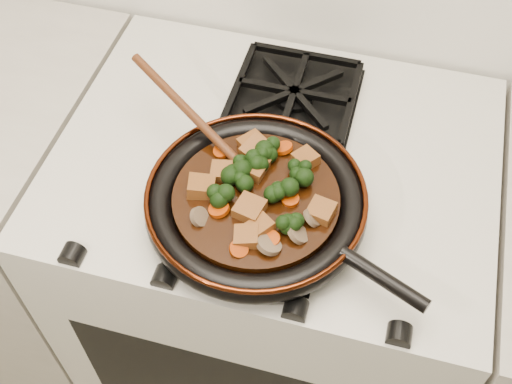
# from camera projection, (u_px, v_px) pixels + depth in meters

# --- Properties ---
(stove) EXTENTS (0.76, 0.60, 0.90)m
(stove) POSITION_uv_depth(u_px,v_px,m) (271.00, 284.00, 1.47)
(stove) COLOR beige
(stove) RESTS_ON ground
(burner_grate_front) EXTENTS (0.23, 0.23, 0.03)m
(burner_grate_front) POSITION_uv_depth(u_px,v_px,m) (254.00, 215.00, 1.01)
(burner_grate_front) COLOR black
(burner_grate_front) RESTS_ON stove
(burner_grate_back) EXTENTS (0.23, 0.23, 0.03)m
(burner_grate_back) POSITION_uv_depth(u_px,v_px,m) (294.00, 95.00, 1.18)
(burner_grate_back) COLOR black
(burner_grate_back) RESTS_ON stove
(skillet) EXTENTS (0.45, 0.35, 0.05)m
(skillet) POSITION_uv_depth(u_px,v_px,m) (257.00, 203.00, 0.99)
(skillet) COLOR black
(skillet) RESTS_ON burner_grate_front
(braising_sauce) EXTENTS (0.26, 0.26, 0.02)m
(braising_sauce) POSITION_uv_depth(u_px,v_px,m) (256.00, 200.00, 0.99)
(braising_sauce) COLOR black
(braising_sauce) RESTS_ON skillet
(tofu_cube_0) EXTENTS (0.04, 0.04, 0.02)m
(tofu_cube_0) POSITION_uv_depth(u_px,v_px,m) (247.00, 237.00, 0.93)
(tofu_cube_0) COLOR brown
(tofu_cube_0) RESTS_ON braising_sauce
(tofu_cube_1) EXTENTS (0.04, 0.05, 0.03)m
(tofu_cube_1) POSITION_uv_depth(u_px,v_px,m) (255.00, 168.00, 1.00)
(tofu_cube_1) COLOR brown
(tofu_cube_1) RESTS_ON braising_sauce
(tofu_cube_2) EXTENTS (0.05, 0.05, 0.02)m
(tofu_cube_2) POSITION_uv_depth(u_px,v_px,m) (306.00, 159.00, 1.02)
(tofu_cube_2) COLOR brown
(tofu_cube_2) RESTS_ON braising_sauce
(tofu_cube_3) EXTENTS (0.04, 0.04, 0.02)m
(tofu_cube_3) POSITION_uv_depth(u_px,v_px,m) (321.00, 211.00, 0.95)
(tofu_cube_3) COLOR brown
(tofu_cube_3) RESTS_ON braising_sauce
(tofu_cube_4) EXTENTS (0.06, 0.05, 0.03)m
(tofu_cube_4) POSITION_uv_depth(u_px,v_px,m) (253.00, 144.00, 1.03)
(tofu_cube_4) COLOR brown
(tofu_cube_4) RESTS_ON braising_sauce
(tofu_cube_5) EXTENTS (0.05, 0.05, 0.03)m
(tofu_cube_5) POSITION_uv_depth(u_px,v_px,m) (201.00, 187.00, 0.98)
(tofu_cube_5) COLOR brown
(tofu_cube_5) RESTS_ON braising_sauce
(tofu_cube_6) EXTENTS (0.04, 0.04, 0.02)m
(tofu_cube_6) POSITION_uv_depth(u_px,v_px,m) (223.00, 172.00, 1.00)
(tofu_cube_6) COLOR brown
(tofu_cube_6) RESTS_ON braising_sauce
(tofu_cube_7) EXTENTS (0.06, 0.06, 0.03)m
(tofu_cube_7) POSITION_uv_depth(u_px,v_px,m) (257.00, 151.00, 1.02)
(tofu_cube_7) COLOR brown
(tofu_cube_7) RESTS_ON braising_sauce
(tofu_cube_8) EXTENTS (0.05, 0.05, 0.03)m
(tofu_cube_8) POSITION_uv_depth(u_px,v_px,m) (260.00, 227.00, 0.94)
(tofu_cube_8) COLOR brown
(tofu_cube_8) RESTS_ON braising_sauce
(tofu_cube_9) EXTENTS (0.05, 0.05, 0.02)m
(tofu_cube_9) POSITION_uv_depth(u_px,v_px,m) (250.00, 209.00, 0.96)
(tofu_cube_9) COLOR brown
(tofu_cube_9) RESTS_ON braising_sauce
(broccoli_floret_0) EXTENTS (0.08, 0.07, 0.06)m
(broccoli_floret_0) POSITION_uv_depth(u_px,v_px,m) (280.00, 193.00, 0.97)
(broccoli_floret_0) COLOR black
(broccoli_floret_0) RESTS_ON braising_sauce
(broccoli_floret_1) EXTENTS (0.09, 0.08, 0.06)m
(broccoli_floret_1) POSITION_uv_depth(u_px,v_px,m) (299.00, 173.00, 0.99)
(broccoli_floret_1) COLOR black
(broccoli_floret_1) RESTS_ON braising_sauce
(broccoli_floret_2) EXTENTS (0.07, 0.07, 0.05)m
(broccoli_floret_2) POSITION_uv_depth(u_px,v_px,m) (219.00, 200.00, 0.97)
(broccoli_floret_2) COLOR black
(broccoli_floret_2) RESTS_ON braising_sauce
(broccoli_floret_3) EXTENTS (0.07, 0.07, 0.06)m
(broccoli_floret_3) POSITION_uv_depth(u_px,v_px,m) (289.00, 226.00, 0.94)
(broccoli_floret_3) COLOR black
(broccoli_floret_3) RESTS_ON braising_sauce
(broccoli_floret_4) EXTENTS (0.09, 0.09, 0.07)m
(broccoli_floret_4) POSITION_uv_depth(u_px,v_px,m) (258.00, 160.00, 1.01)
(broccoli_floret_4) COLOR black
(broccoli_floret_4) RESTS_ON braising_sauce
(broccoli_floret_5) EXTENTS (0.09, 0.09, 0.07)m
(broccoli_floret_5) POSITION_uv_depth(u_px,v_px,m) (268.00, 152.00, 1.02)
(broccoli_floret_5) COLOR black
(broccoli_floret_5) RESTS_ON braising_sauce
(broccoli_floret_6) EXTENTS (0.09, 0.09, 0.06)m
(broccoli_floret_6) POSITION_uv_depth(u_px,v_px,m) (239.00, 181.00, 0.99)
(broccoli_floret_6) COLOR black
(broccoli_floret_6) RESTS_ON braising_sauce
(broccoli_floret_7) EXTENTS (0.08, 0.08, 0.06)m
(broccoli_floret_7) POSITION_uv_depth(u_px,v_px,m) (242.00, 167.00, 1.00)
(broccoli_floret_7) COLOR black
(broccoli_floret_7) RESTS_ON braising_sauce
(carrot_coin_0) EXTENTS (0.03, 0.03, 0.01)m
(carrot_coin_0) POSITION_uv_depth(u_px,v_px,m) (270.00, 239.00, 0.93)
(carrot_coin_0) COLOR #A43204
(carrot_coin_0) RESTS_ON braising_sauce
(carrot_coin_1) EXTENTS (0.03, 0.03, 0.02)m
(carrot_coin_1) POSITION_uv_depth(u_px,v_px,m) (222.00, 151.00, 1.03)
(carrot_coin_1) COLOR #A43204
(carrot_coin_1) RESTS_ON braising_sauce
(carrot_coin_2) EXTENTS (0.03, 0.03, 0.02)m
(carrot_coin_2) POSITION_uv_depth(u_px,v_px,m) (239.00, 249.00, 0.92)
(carrot_coin_2) COLOR #A43204
(carrot_coin_2) RESTS_ON braising_sauce
(carrot_coin_3) EXTENTS (0.03, 0.03, 0.01)m
(carrot_coin_3) POSITION_uv_depth(u_px,v_px,m) (219.00, 209.00, 0.96)
(carrot_coin_3) COLOR #A43204
(carrot_coin_3) RESTS_ON braising_sauce
(carrot_coin_4) EXTENTS (0.03, 0.03, 0.02)m
(carrot_coin_4) POSITION_uv_depth(u_px,v_px,m) (283.00, 148.00, 1.03)
(carrot_coin_4) COLOR #A43204
(carrot_coin_4) RESTS_ON braising_sauce
(carrot_coin_5) EXTENTS (0.03, 0.03, 0.01)m
(carrot_coin_5) POSITION_uv_depth(u_px,v_px,m) (290.00, 199.00, 0.97)
(carrot_coin_5) COLOR #A43204
(carrot_coin_5) RESTS_ON braising_sauce
(mushroom_slice_0) EXTENTS (0.04, 0.05, 0.03)m
(mushroom_slice_0) POSITION_uv_depth(u_px,v_px,m) (298.00, 233.00, 0.93)
(mushroom_slice_0) COLOR brown
(mushroom_slice_0) RESTS_ON braising_sauce
(mushroom_slice_1) EXTENTS (0.03, 0.03, 0.03)m
(mushroom_slice_1) POSITION_uv_depth(u_px,v_px,m) (199.00, 217.00, 0.95)
(mushroom_slice_1) COLOR brown
(mushroom_slice_1) RESTS_ON braising_sauce
(mushroom_slice_2) EXTENTS (0.03, 0.03, 0.02)m
(mushroom_slice_2) POSITION_uv_depth(u_px,v_px,m) (256.00, 147.00, 1.03)
(mushroom_slice_2) COLOR brown
(mushroom_slice_2) RESTS_ON braising_sauce
(mushroom_slice_3) EXTENTS (0.04, 0.04, 0.03)m
(mushroom_slice_3) POSITION_uv_depth(u_px,v_px,m) (312.00, 218.00, 0.95)
(mushroom_slice_3) COLOR brown
(mushroom_slice_3) RESTS_ON braising_sauce
(mushroom_slice_4) EXTENTS (0.05, 0.05, 0.02)m
(mushroom_slice_4) POSITION_uv_depth(u_px,v_px,m) (269.00, 245.00, 0.92)
(mushroom_slice_4) COLOR brown
(mushroom_slice_4) RESTS_ON braising_sauce
(wooden_spoon) EXTENTS (0.16, 0.11, 0.28)m
(wooden_spoon) POSITION_uv_depth(u_px,v_px,m) (210.00, 134.00, 1.03)
(wooden_spoon) COLOR #4E2510
(wooden_spoon) RESTS_ON braising_sauce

